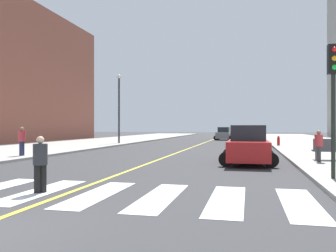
{
  "coord_description": "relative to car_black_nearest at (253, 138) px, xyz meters",
  "views": [
    {
      "loc": [
        5.05,
        -5.2,
        1.92
      ],
      "look_at": [
        -3.2,
        30.54,
        1.96
      ],
      "focal_mm": 37.41,
      "sensor_mm": 36.0,
      "label": 1
    }
  ],
  "objects": [
    {
      "name": "traffic_light_near_corner",
      "position": [
        2.46,
        -19.43,
        2.44
      ],
      "size": [
        0.36,
        0.41,
        4.55
      ],
      "rotation": [
        0.0,
        0.0,
        3.14
      ],
      "color": "black",
      "rests_on": "sidewalk_kerb_east"
    },
    {
      "name": "street_lamp",
      "position": [
        -13.8,
        2.84,
        3.55
      ],
      "size": [
        0.44,
        0.44,
        7.3
      ],
      "color": "#38383D",
      "rests_on": "sidewalk_kerb_west"
    },
    {
      "name": "car_black_nearest",
      "position": [
        0.0,
        0.0,
        0.0
      ],
      "size": [
        2.83,
        4.44,
        1.95
      ],
      "rotation": [
        0.0,
        0.0,
        3.1
      ],
      "color": "black",
      "rests_on": "ground"
    },
    {
      "name": "crosswalk_paint",
      "position": [
        -5.4,
        -23.04,
        -0.91
      ],
      "size": [
        13.5,
        4.0,
        0.01
      ],
      "color": "silver",
      "rests_on": "ground"
    },
    {
      "name": "park_bench",
      "position": [
        3.87,
        -12.41,
        -0.22
      ],
      "size": [
        1.8,
        0.56,
        1.12
      ],
      "rotation": [
        0.0,
        0.0,
        1.57
      ],
      "color": "#47474C",
      "rests_on": "sidewalk_kerb_east"
    },
    {
      "name": "fire_hydrant",
      "position": [
        2.37,
        1.77,
        -0.33
      ],
      "size": [
        0.26,
        0.26,
        0.89
      ],
      "color": "red",
      "rests_on": "sidewalk_kerb_east"
    },
    {
      "name": "car_red_second",
      "position": [
        -0.37,
        -13.97,
        0.01
      ],
      "size": [
        2.78,
        4.44,
        1.98
      ],
      "rotation": [
        0.0,
        0.0,
        3.15
      ],
      "color": "red",
      "rests_on": "ground"
    },
    {
      "name": "pedestrian_walking_west",
      "position": [
        -13.7,
        -13.65,
        0.19
      ],
      "size": [
        0.43,
        0.43,
        1.74
      ],
      "rotation": [
        0.0,
        0.0,
        4.76
      ],
      "color": "#232847",
      "rests_on": "sidewalk_kerb_west"
    },
    {
      "name": "car_yellow_third",
      "position": [
        0.0,
        9.14,
        -0.0
      ],
      "size": [
        2.73,
        4.36,
        1.94
      ],
      "rotation": [
        0.0,
        0.0,
        3.15
      ],
      "color": "gold",
      "rests_on": "ground"
    },
    {
      "name": "lane_divider_paint",
      "position": [
        -5.4,
        12.96,
        -0.91
      ],
      "size": [
        0.16,
        80.0,
        0.01
      ],
      "primitive_type": "cube",
      "color": "yellow",
      "rests_on": "ground"
    },
    {
      "name": "pedestrian_waiting_east",
      "position": [
        3.06,
        -13.59,
        0.1
      ],
      "size": [
        0.39,
        0.39,
        1.57
      ],
      "rotation": [
        0.0,
        0.0,
        4.73
      ],
      "color": "#38383D",
      "rests_on": "sidewalk_kerb_east"
    },
    {
      "name": "sidewalk_kerb_west",
      "position": [
        -17.6,
        -7.04,
        -0.84
      ],
      "size": [
        10.0,
        120.0,
        0.15
      ],
      "primitive_type": "cube",
      "color": "#9E9B93",
      "rests_on": "ground"
    },
    {
      "name": "car_gray_fourth",
      "position": [
        -3.78,
        17.75,
        -0.07
      ],
      "size": [
        2.64,
        4.13,
        1.81
      ],
      "rotation": [
        0.0,
        0.0,
        3.1
      ],
      "color": "slate",
      "rests_on": "ground"
    },
    {
      "name": "pedestrian_crossing",
      "position": [
        -6.21,
        -23.23,
        -0.01
      ],
      "size": [
        0.41,
        0.41,
        1.64
      ],
      "rotation": [
        0.0,
        0.0,
        4.02
      ],
      "color": "black",
      "rests_on": "ground"
    }
  ]
}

